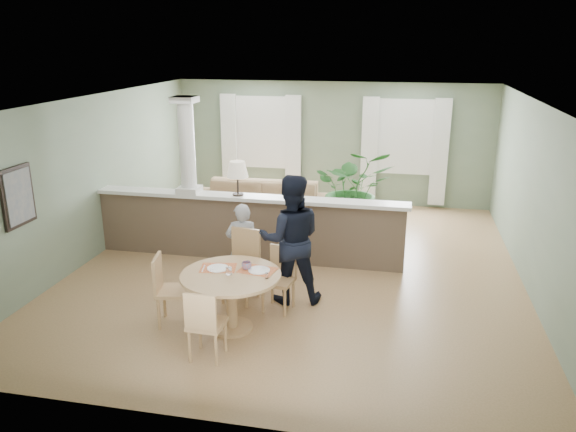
% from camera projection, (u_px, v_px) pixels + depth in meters
% --- Properties ---
extents(ground, '(8.00, 8.00, 0.00)m').
position_uv_depth(ground, '(298.00, 267.00, 9.21)').
color(ground, tan).
rests_on(ground, ground).
extents(room_shell, '(7.02, 8.02, 2.71)m').
position_uv_depth(room_shell, '(304.00, 151.00, 9.25)').
color(room_shell, gray).
rests_on(room_shell, ground).
extents(pony_wall, '(5.32, 0.38, 2.70)m').
position_uv_depth(pony_wall, '(242.00, 219.00, 9.37)').
color(pony_wall, brown).
rests_on(pony_wall, ground).
extents(sofa, '(2.92, 1.21, 0.84)m').
position_uv_depth(sofa, '(259.00, 205.00, 11.17)').
color(sofa, '#9B8454').
rests_on(sofa, ground).
extents(houseplant, '(1.68, 1.52, 1.62)m').
position_uv_depth(houseplant, '(353.00, 189.00, 10.80)').
color(houseplant, '#265C24').
rests_on(houseplant, ground).
extents(dining_table, '(1.27, 1.27, 0.87)m').
position_uv_depth(dining_table, '(232.00, 285.00, 7.07)').
color(dining_table, tan).
rests_on(dining_table, ground).
extents(chair_far_boy, '(0.53, 0.53, 1.02)m').
position_uv_depth(chair_far_boy, '(242.00, 261.00, 7.95)').
color(chair_far_boy, tan).
rests_on(chair_far_boy, ground).
extents(chair_far_man, '(0.46, 0.46, 0.88)m').
position_uv_depth(chair_far_man, '(280.00, 275.00, 7.67)').
color(chair_far_man, tan).
rests_on(chair_far_man, ground).
extents(chair_near, '(0.41, 0.41, 0.88)m').
position_uv_depth(chair_near, '(205.00, 322.00, 6.40)').
color(chair_near, tan).
rests_on(chair_near, ground).
extents(chair_side, '(0.50, 0.50, 0.94)m').
position_uv_depth(chair_side, '(168.00, 287.00, 7.24)').
color(chair_side, tan).
rests_on(chair_side, ground).
extents(child_person, '(0.55, 0.43, 1.33)m').
position_uv_depth(child_person, '(243.00, 247.00, 8.19)').
color(child_person, '#949499').
rests_on(child_person, ground).
extents(man_person, '(1.03, 0.89, 1.84)m').
position_uv_depth(man_person, '(291.00, 239.00, 7.78)').
color(man_person, black).
rests_on(man_person, ground).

